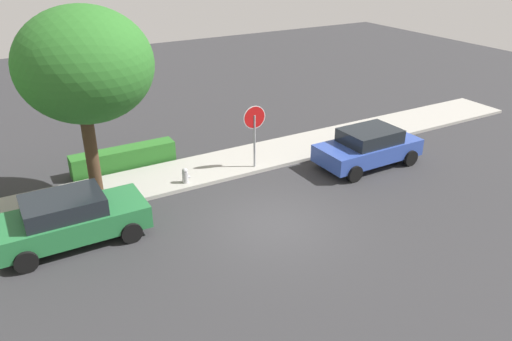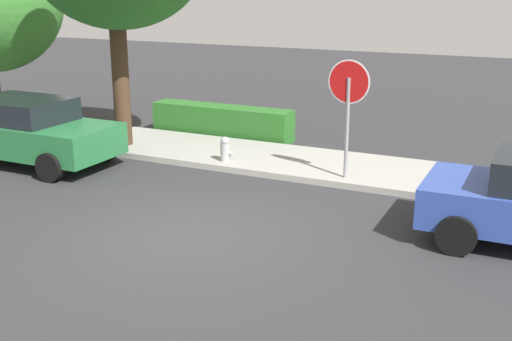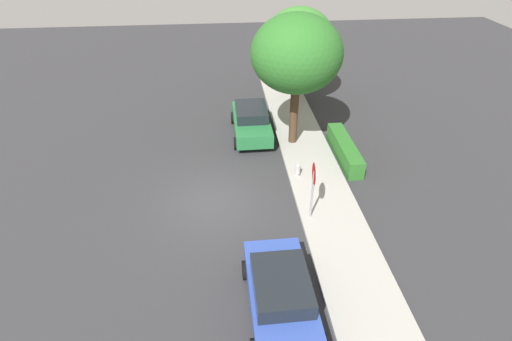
{
  "view_description": "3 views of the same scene",
  "coord_description": "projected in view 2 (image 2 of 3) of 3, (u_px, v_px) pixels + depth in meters",
  "views": [
    {
      "loc": [
        -7.25,
        -11.56,
        8.34
      ],
      "look_at": [
        0.43,
        1.85,
        1.02
      ],
      "focal_mm": 35.0,
      "sensor_mm": 36.0,
      "label": 1
    },
    {
      "loc": [
        5.43,
        -8.62,
        4.1
      ],
      "look_at": [
        0.91,
        0.73,
        1.04
      ],
      "focal_mm": 45.0,
      "sensor_mm": 36.0,
      "label": 2
    },
    {
      "loc": [
        13.3,
        0.53,
        10.39
      ],
      "look_at": [
        -0.36,
        1.87,
        1.19
      ],
      "focal_mm": 28.0,
      "sensor_mm": 36.0,
      "label": 3
    }
  ],
  "objects": [
    {
      "name": "fire_hydrant",
      "position": [
        225.0,
        152.0,
        14.69
      ],
      "size": [
        0.3,
        0.22,
        0.72
      ],
      "color": "#A5A5A8",
      "rests_on": "ground_plane"
    },
    {
      "name": "stop_sign",
      "position": [
        348.0,
        98.0,
        13.04
      ],
      "size": [
        0.89,
        0.09,
        2.61
      ],
      "color": "gray",
      "rests_on": "ground_plane"
    },
    {
      "name": "parked_car_green",
      "position": [
        26.0,
        130.0,
        14.89
      ],
      "size": [
        4.31,
        2.07,
        1.53
      ],
      "color": "#236B38",
      "rests_on": "ground_plane"
    },
    {
      "name": "sidewalk_curb",
      "position": [
        295.0,
        162.0,
        14.91
      ],
      "size": [
        32.0,
        2.49,
        0.14
      ],
      "primitive_type": "cube",
      "color": "#9E9B93",
      "rests_on": "ground_plane"
    },
    {
      "name": "ground_plane",
      "position": [
        189.0,
        234.0,
        10.87
      ],
      "size": [
        60.0,
        60.0,
        0.0
      ],
      "primitive_type": "plane",
      "color": "#2D2D30"
    },
    {
      "name": "front_yard_hedge",
      "position": [
        222.0,
        122.0,
        17.53
      ],
      "size": [
        4.04,
        0.73,
        0.86
      ],
      "color": "#286623",
      "rests_on": "ground_plane"
    }
  ]
}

